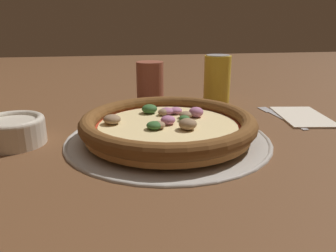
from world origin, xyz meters
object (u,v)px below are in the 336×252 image
Objects in this scene: drinking_cup at (151,83)px; pizza_tray at (168,137)px; bowl_near at (13,130)px; beverage_can at (217,80)px; fork at (278,116)px; pizza at (168,124)px; napkin at (303,116)px.

pizza_tray is at bearing -0.27° from drinking_cup.
beverage_can is (-0.21, 0.43, 0.04)m from bowl_near.
pizza is at bearing 107.60° from fork.
pizza_tray is at bearing 5.59° from pizza.
bowl_near reaches higher than napkin.
bowl_near is at bearing -94.84° from pizza_tray.
pizza_tray is 3.43× the size of drinking_cup.
pizza reaches higher than napkin.
fork is at bearing -109.25° from napkin.
fork is 1.45× the size of beverage_can.
beverage_can is at bearing 144.92° from pizza.
fork is at bearing 37.84° from beverage_can.
bowl_near is at bearing -63.70° from beverage_can.
fork is at bearing 110.92° from pizza.
beverage_can is (-0.24, 0.17, 0.03)m from pizza.
beverage_can is (-0.13, -0.10, 0.06)m from fork.
fork is at bearing 98.58° from bowl_near.
bowl_near is 0.36m from drinking_cup.
napkin is at bearing -112.57° from fork.
pizza is 1.81× the size of napkin.
pizza is 2.52× the size of beverage_can.
drinking_cup is 0.62× the size of napkin.
drinking_cup reaches higher than bowl_near.
drinking_cup is at bearing 132.56° from bowl_near.
napkin is (0.18, 0.32, -0.05)m from drinking_cup.
pizza reaches higher than fork.
napkin is at bearing 105.29° from pizza_tray.
pizza_tray is 0.29m from beverage_can.
bowl_near is (-0.02, -0.27, -0.00)m from pizza.
beverage_can is at bearing 78.79° from drinking_cup.
pizza_tray is at bearing -35.00° from beverage_can.
beverage_can is (-0.24, 0.17, 0.06)m from pizza_tray.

